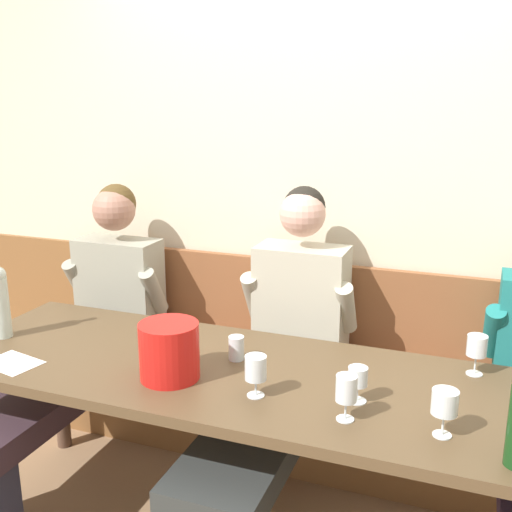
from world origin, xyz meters
TOP-DOWN VIEW (x-y plane):
  - room_wall_back at (0.00, 1.09)m, footprint 6.80×0.08m
  - wood_wainscot_panel at (0.00, 1.04)m, footprint 6.80×0.03m
  - wall_bench at (0.00, 0.83)m, footprint 2.82×0.42m
  - dining_table at (0.00, 0.14)m, footprint 2.52×0.78m
  - person_right_seat at (-1.04, 0.48)m, footprint 0.53×1.24m
  - person_left_seat at (-0.05, 0.49)m, footprint 0.52×1.24m
  - ice_bucket at (-0.30, -0.00)m, footprint 0.22×0.22m
  - wine_bottle_clear_water at (-1.14, 0.09)m, footprint 0.07×0.07m
  - wine_glass_right_end at (0.65, -0.06)m, footprint 0.08×0.08m
  - wine_glass_near_bucket at (0.73, 0.41)m, footprint 0.07×0.07m
  - wine_glass_center_rear at (0.35, -0.07)m, footprint 0.07×0.07m
  - wine_glass_mid_left at (0.36, 0.06)m, footprint 0.07×0.07m
  - wine_glass_center_front at (0.04, -0.02)m, footprint 0.07×0.07m
  - water_tumbler_left at (-0.14, 0.23)m, footprint 0.06×0.06m
  - tasting_sheet_right_guest at (-0.92, -0.11)m, footprint 0.24×0.19m

SIDE VIEW (x-z plane):
  - wall_bench at x=0.00m, z-range -0.19..0.75m
  - wood_wainscot_panel at x=0.00m, z-range 0.00..0.92m
  - person_right_seat at x=-1.04m, z-range -0.02..1.28m
  - person_left_seat at x=-0.05m, z-range -0.02..1.32m
  - dining_table at x=0.00m, z-range 0.30..1.04m
  - tasting_sheet_right_guest at x=-0.92m, z-range 0.74..0.75m
  - water_tumbler_left at x=-0.14m, z-range 0.74..0.84m
  - wine_glass_mid_left at x=0.36m, z-range 0.77..0.89m
  - wine_glass_center_front at x=0.04m, z-range 0.77..0.91m
  - ice_bucket at x=-0.30m, z-range 0.74..0.95m
  - wine_glass_right_end at x=0.65m, z-range 0.77..0.92m
  - wine_glass_center_rear at x=0.35m, z-range 0.77..0.92m
  - wine_glass_near_bucket at x=0.73m, z-range 0.77..0.92m
  - wine_bottle_clear_water at x=-1.14m, z-range 0.72..1.10m
  - room_wall_back at x=0.00m, z-range 0.00..2.80m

